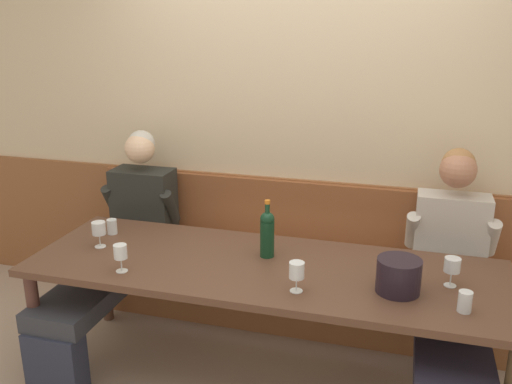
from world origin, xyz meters
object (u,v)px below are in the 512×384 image
at_px(ice_bucket, 399,276).
at_px(wine_glass_center_front, 99,229).
at_px(wine_glass_near_bucket, 297,272).
at_px(water_tumbler_left, 465,302).
at_px(water_tumbler_right, 112,227).
at_px(person_center_right_seat, 451,281).
at_px(dining_table, 264,276).
at_px(wine_glass_mid_left, 120,253).
at_px(wine_glass_center_rear, 452,266).
at_px(person_center_left_seat, 120,240).
at_px(wine_bottle_clear_water, 267,232).
at_px(wall_bench, 291,282).

bearing_deg(ice_bucket, wine_glass_center_front, 176.97).
height_order(wine_glass_near_bucket, water_tumbler_left, wine_glass_near_bucket).
relative_size(water_tumbler_left, water_tumbler_right, 1.07).
bearing_deg(ice_bucket, person_center_right_seat, 56.26).
xyz_separation_m(dining_table, wine_glass_mid_left, (-0.70, -0.28, 0.17)).
relative_size(wine_glass_center_rear, water_tumbler_left, 1.51).
bearing_deg(dining_table, wine_glass_center_front, -178.71).
bearing_deg(wine_glass_center_rear, wine_glass_mid_left, -169.65).
xyz_separation_m(dining_table, water_tumbler_right, (-1.02, 0.18, 0.11)).
height_order(ice_bucket, water_tumbler_left, ice_bucket).
distance_m(wine_glass_center_front, wine_glass_near_bucket, 1.23).
distance_m(ice_bucket, wine_glass_mid_left, 1.41).
xyz_separation_m(person_center_left_seat, wine_glass_mid_left, (0.36, -0.61, 0.21)).
xyz_separation_m(wine_glass_center_front, wine_glass_near_bucket, (1.21, -0.22, -0.01)).
bearing_deg(water_tumbler_left, wine_glass_mid_left, -178.15).
bearing_deg(water_tumbler_left, ice_bucket, 159.14).
bearing_deg(water_tumbler_left, wine_bottle_clear_water, 161.32).
bearing_deg(ice_bucket, wine_bottle_clear_water, 162.24).
relative_size(person_center_right_seat, wine_glass_near_bucket, 8.48).
distance_m(wall_bench, wine_glass_near_bucket, 1.11).
relative_size(wine_bottle_clear_water, water_tumbler_right, 3.57).
xyz_separation_m(wine_bottle_clear_water, water_tumbler_left, (1.01, -0.34, -0.09)).
distance_m(person_center_right_seat, wine_glass_center_front, 2.00).
xyz_separation_m(ice_bucket, water_tumbler_left, (0.30, -0.11, -0.04)).
relative_size(dining_table, ice_bucket, 12.00).
bearing_deg(wine_bottle_clear_water, wine_glass_center_rear, -5.70).
xyz_separation_m(person_center_left_seat, wine_glass_near_bucket, (1.28, -0.57, 0.21)).
distance_m(dining_table, water_tumbler_right, 1.04).
bearing_deg(wine_bottle_clear_water, wall_bench, 88.46).
relative_size(wine_glass_center_front, wine_glass_center_rear, 1.02).
height_order(wall_bench, wine_bottle_clear_water, wine_bottle_clear_water).
bearing_deg(person_center_left_seat, wine_glass_near_bucket, -24.04).
height_order(person_center_left_seat, wine_bottle_clear_water, person_center_left_seat).
bearing_deg(person_center_right_seat, wine_glass_center_rear, -96.49).
distance_m(wine_glass_center_front, water_tumbler_left, 1.99).
bearing_deg(wine_glass_near_bucket, wall_bench, 103.56).
bearing_deg(person_center_left_seat, wall_bench, 19.18).
relative_size(wall_bench, wine_bottle_clear_water, 8.72).
relative_size(ice_bucket, water_tumbler_right, 2.32).
bearing_deg(ice_bucket, water_tumbler_right, 170.38).
bearing_deg(wall_bench, person_center_left_seat, -160.82).
relative_size(wall_bench, wine_glass_near_bucket, 18.78).
bearing_deg(person_center_left_seat, wine_glass_center_front, -77.54).
relative_size(wine_glass_center_rear, water_tumbler_right, 1.62).
bearing_deg(wine_glass_mid_left, water_tumbler_left, 1.85).
height_order(wine_glass_center_front, wine_glass_center_rear, wine_glass_center_front).
bearing_deg(person_center_left_seat, water_tumbler_right, -74.94).
relative_size(wine_glass_center_rear, wine_glass_near_bucket, 0.98).
relative_size(wine_glass_center_front, wine_glass_mid_left, 1.02).
height_order(wall_bench, ice_bucket, wall_bench).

